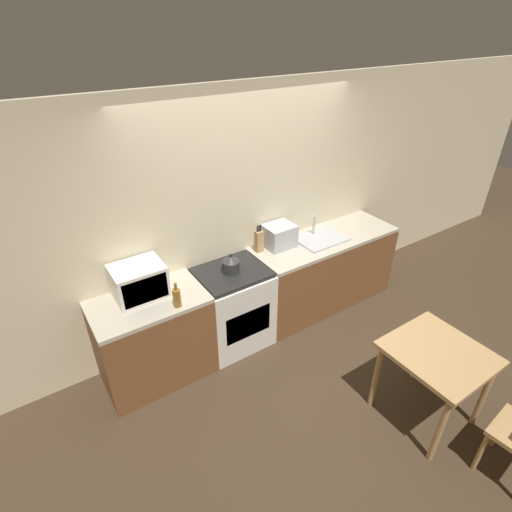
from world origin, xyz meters
name	(u,v)px	position (x,y,z in m)	size (l,w,h in m)	color
ground_plane	(303,366)	(0.00, 0.00, 0.00)	(16.00, 16.00, 0.00)	#3D2D1E
wall_back	(245,213)	(0.00, 1.07, 1.30)	(10.00, 0.06, 2.60)	beige
counter_left_run	(154,338)	(-1.25, 0.73, 0.45)	(1.03, 0.62, 0.90)	brown
counter_right_run	(322,271)	(0.87, 0.73, 0.45)	(1.79, 0.62, 0.90)	brown
stove_range	(233,307)	(-0.38, 0.73, 0.45)	(0.71, 0.62, 0.90)	silver
kettle	(231,264)	(-0.39, 0.72, 0.99)	(0.17, 0.17, 0.20)	#2D2D2D
microwave	(139,281)	(-1.27, 0.84, 1.05)	(0.45, 0.36, 0.31)	silver
bottle	(177,297)	(-1.06, 0.51, 0.99)	(0.07, 0.07, 0.24)	olive
knife_block	(259,241)	(0.06, 0.90, 1.03)	(0.08, 0.07, 0.31)	tan
toaster_oven	(279,236)	(0.31, 0.88, 1.03)	(0.32, 0.28, 0.25)	#ADAFB5
sink_basin	(321,238)	(0.80, 0.73, 0.91)	(0.55, 0.40, 0.24)	#ADAFB5
dining_table	(436,362)	(0.53, -1.03, 0.64)	(0.72, 0.76, 0.75)	tan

